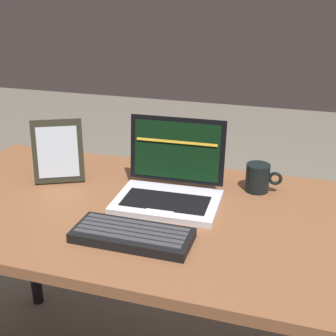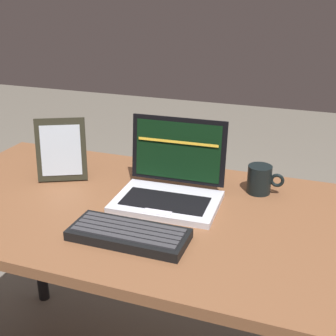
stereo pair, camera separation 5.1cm
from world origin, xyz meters
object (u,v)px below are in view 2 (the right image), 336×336
Objects in this scene: photo_frame at (61,150)px; laptop_front at (170,185)px; external_keyboard at (129,234)px; coffee_mug at (260,179)px.

laptop_front is at bearing -3.84° from photo_frame.
external_keyboard is at bearing -95.83° from laptop_front.
external_keyboard is 1.48× the size of photo_frame.
external_keyboard is 0.46m from coffee_mug.
external_keyboard is 2.71× the size of coffee_mug.
laptop_front is 0.24m from external_keyboard.
laptop_front is at bearing 84.17° from external_keyboard.
laptop_front reaches higher than coffee_mug.
external_keyboard is (-0.02, -0.24, -0.03)m from laptop_front.
laptop_front reaches higher than external_keyboard.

